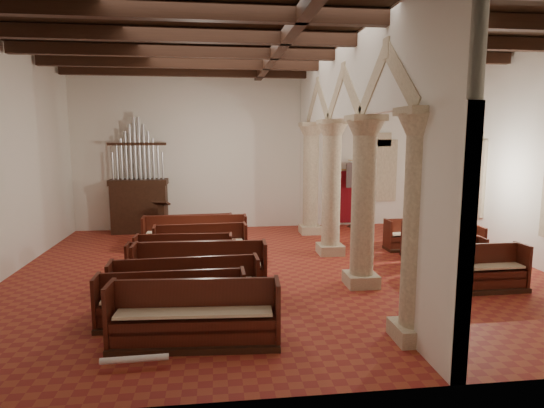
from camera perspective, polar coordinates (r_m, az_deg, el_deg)
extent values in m
plane|color=#9A3721|center=(12.41, 0.88, -8.29)|extent=(14.00, 14.00, 0.00)
plane|color=black|center=(12.12, 0.94, 19.99)|extent=(14.00, 14.00, 0.00)
cube|color=white|center=(17.85, -1.78, 6.63)|extent=(14.00, 0.02, 6.00)
cube|color=white|center=(6.03, 8.87, 2.77)|extent=(14.00, 0.02, 6.00)
cube|color=white|center=(14.62, 29.35, 5.12)|extent=(0.02, 12.00, 6.00)
cube|color=beige|center=(8.75, 17.41, -15.05)|extent=(0.75, 0.75, 0.30)
cylinder|color=beige|center=(8.21, 17.98, -3.44)|extent=(0.56, 0.56, 3.30)
cube|color=beige|center=(11.36, 11.10, -9.27)|extent=(0.75, 0.75, 0.30)
cylinder|color=beige|center=(10.95, 11.37, -0.26)|extent=(0.56, 0.56, 3.30)
cube|color=beige|center=(14.13, 7.31, -5.63)|extent=(0.75, 0.75, 0.30)
cylinder|color=beige|center=(13.80, 7.45, 1.63)|extent=(0.56, 0.56, 3.30)
cube|color=beige|center=(16.98, 4.80, -3.19)|extent=(0.75, 0.75, 0.30)
cylinder|color=beige|center=(16.71, 4.88, 2.87)|extent=(0.56, 0.56, 3.30)
cube|color=white|center=(12.34, 9.54, 15.13)|extent=(0.25, 11.90, 1.93)
cube|color=#2C6448|center=(16.73, 24.04, 3.02)|extent=(0.03, 1.00, 2.20)
cube|color=#2C6448|center=(19.00, 13.46, 4.10)|extent=(1.00, 0.03, 2.20)
cube|color=#321B10|center=(17.70, -16.26, -0.55)|extent=(2.00, 0.80, 1.80)
cube|color=#321B10|center=(17.58, -16.39, 2.67)|extent=(2.10, 0.85, 0.20)
cube|color=#331C10|center=(16.83, -13.50, -3.84)|extent=(0.61, 0.61, 0.11)
cube|color=#331C10|center=(16.72, -13.57, -2.03)|extent=(0.30, 0.30, 1.19)
cube|color=#331C10|center=(16.53, -13.68, 0.13)|extent=(0.64, 0.57, 0.21)
cube|color=maroon|center=(18.58, 9.08, 0.88)|extent=(1.60, 0.06, 2.10)
cylinder|color=gold|center=(18.45, 9.17, 4.26)|extent=(1.80, 0.04, 0.04)
cone|color=#321B10|center=(18.42, 9.98, -2.62)|extent=(0.41, 0.41, 0.14)
cylinder|color=gold|center=(18.21, 10.08, 1.43)|extent=(0.04, 0.04, 2.76)
cylinder|color=gold|center=(18.10, 10.19, 5.40)|extent=(0.22, 0.79, 0.03)
cube|color=#191854|center=(18.12, 10.16, 3.58)|extent=(0.62, 0.17, 0.98)
cube|color=navy|center=(8.45, -5.76, -14.59)|extent=(0.37, 0.31, 0.36)
cube|color=#162B99|center=(9.35, -4.91, -12.26)|extent=(0.41, 0.37, 0.36)
cube|color=navy|center=(11.13, -4.35, -8.93)|extent=(0.37, 0.33, 0.32)
cylinder|color=white|center=(7.76, -16.87, -18.12)|extent=(1.04, 0.14, 0.10)
cylinder|color=silver|center=(9.42, -6.75, -12.91)|extent=(0.90, 0.30, 0.09)
cube|color=#321B10|center=(8.32, -9.59, -16.77)|extent=(2.95, 0.95, 0.11)
cube|color=#41140E|center=(8.15, -9.66, -15.03)|extent=(2.78, 0.61, 0.49)
cube|color=#41140E|center=(8.28, -9.64, -12.63)|extent=(2.76, 0.26, 1.03)
cube|color=#41140E|center=(8.31, -19.78, -12.94)|extent=(0.12, 0.65, 1.03)
cube|color=#41140E|center=(8.17, 0.57, -12.79)|extent=(0.12, 0.65, 1.03)
cube|color=beige|center=(8.05, -9.71, -13.27)|extent=(2.67, 0.56, 0.05)
cube|color=#321B10|center=(9.24, -12.40, -14.24)|extent=(2.82, 0.71, 0.10)
cube|color=#44190E|center=(9.10, -12.49, -12.81)|extent=(2.67, 0.41, 0.44)
cube|color=#44190E|center=(9.22, -12.41, -10.91)|extent=(2.67, 0.10, 0.92)
cube|color=#44190E|center=(9.31, -21.11, -11.10)|extent=(0.07, 0.58, 0.92)
cube|color=#44190E|center=(9.04, -3.63, -11.11)|extent=(0.07, 0.58, 0.92)
cube|color=beige|center=(9.01, -12.54, -11.38)|extent=(2.56, 0.37, 0.05)
cube|color=#321B10|center=(9.86, -10.74, -12.67)|extent=(3.07, 0.84, 0.10)
cube|color=#4A1F0F|center=(9.71, -10.80, -11.22)|extent=(2.91, 0.53, 0.47)
cube|color=#4A1F0F|center=(9.86, -10.76, -9.34)|extent=(2.89, 0.19, 0.98)
cube|color=#4A1F0F|center=(9.91, -19.54, -9.58)|extent=(0.10, 0.62, 0.98)
cube|color=#4A1F0F|center=(9.71, -1.92, -9.46)|extent=(0.10, 0.62, 0.98)
cube|color=beige|center=(9.63, -10.85, -9.77)|extent=(2.79, 0.48, 0.05)
cube|color=#321B10|center=(10.99, -8.91, -10.36)|extent=(3.11, 0.87, 0.11)
cube|color=#491A0F|center=(10.85, -8.96, -8.97)|extent=(2.95, 0.54, 0.48)
cube|color=#491A0F|center=(11.01, -8.95, -7.24)|extent=(2.94, 0.18, 1.02)
cube|color=#491A0F|center=(11.00, -16.92, -7.53)|extent=(0.10, 0.65, 1.02)
cube|color=#491A0F|center=(10.89, -0.96, -7.31)|extent=(0.10, 0.65, 1.02)
cube|color=beige|center=(10.77, -8.99, -7.60)|extent=(2.83, 0.49, 0.05)
cube|color=#321B10|center=(11.87, -11.14, -9.02)|extent=(2.73, 0.65, 0.09)
cube|color=#44100E|center=(11.76, -11.19, -7.93)|extent=(2.58, 0.38, 0.41)
cube|color=#44100E|center=(11.90, -11.15, -6.60)|extent=(2.58, 0.08, 0.86)
cube|color=#44100E|center=(11.93, -17.62, -6.80)|extent=(0.07, 0.54, 0.86)
cube|color=#44100E|center=(11.73, -4.68, -6.68)|extent=(0.07, 0.54, 0.86)
cube|color=beige|center=(11.70, -11.22, -6.86)|extent=(2.48, 0.34, 0.05)
cube|color=#321B10|center=(12.57, -10.94, -8.01)|extent=(2.61, 0.77, 0.09)
cube|color=#441E0E|center=(12.46, -10.99, -6.93)|extent=(2.45, 0.49, 0.42)
cube|color=#441E0E|center=(12.60, -10.95, -5.65)|extent=(2.43, 0.18, 0.89)
cube|color=#441E0E|center=(12.61, -16.73, -5.85)|extent=(0.09, 0.56, 0.89)
cube|color=#441E0E|center=(12.43, -5.19, -5.72)|extent=(0.09, 0.56, 0.89)
cube|color=beige|center=(12.40, -11.02, -5.89)|extent=(2.35, 0.44, 0.05)
cube|color=#321B10|center=(13.45, -8.89, -6.84)|extent=(2.69, 0.84, 0.10)
cube|color=#4F1811|center=(13.33, -8.92, -5.75)|extent=(2.52, 0.53, 0.45)
cube|color=#4F1811|center=(13.50, -8.92, -4.47)|extent=(2.51, 0.20, 0.96)
cube|color=#4F1811|center=(13.45, -14.47, -4.69)|extent=(0.10, 0.61, 0.96)
cube|color=#4F1811|center=(13.36, -3.37, -4.52)|extent=(0.10, 0.61, 0.96)
cube|color=beige|center=(13.27, -8.95, -4.69)|extent=(2.42, 0.48, 0.05)
cube|color=#321B10|center=(14.79, -9.56, -5.44)|extent=(3.27, 0.73, 0.10)
cube|color=#4C2310|center=(14.67, -9.60, -4.42)|extent=(3.12, 0.42, 0.46)
cube|color=#4C2310|center=(14.85, -9.58, -3.25)|extent=(3.11, 0.08, 0.98)
cube|color=#4C2310|center=(14.85, -15.79, -3.46)|extent=(0.07, 0.62, 0.98)
cube|color=#4C2310|center=(14.70, -3.37, -3.26)|extent=(0.07, 0.62, 0.98)
cube|color=beige|center=(14.62, -9.62, -3.44)|extent=(2.99, 0.38, 0.05)
cube|color=#321B10|center=(15.66, -10.42, -4.69)|extent=(3.00, 0.82, 0.09)
cube|color=#48140F|center=(15.56, -10.45, -3.83)|extent=(2.83, 0.53, 0.41)
cube|color=#48140F|center=(15.72, -10.43, -2.85)|extent=(2.81, 0.23, 0.87)
cube|color=#48140F|center=(15.73, -15.74, -3.02)|extent=(0.10, 0.55, 0.87)
cube|color=#48140F|center=(15.56, -5.12, -2.86)|extent=(0.10, 0.55, 0.87)
cube|color=beige|center=(15.52, -10.47, -3.00)|extent=(2.72, 0.49, 0.05)
cube|color=#321B10|center=(11.97, 25.14, -9.51)|extent=(1.90, 0.75, 0.10)
cube|color=#491A0F|center=(11.85, 25.36, -8.28)|extent=(1.75, 0.43, 0.46)
cube|color=#491A0F|center=(11.97, 24.83, -6.80)|extent=(1.74, 0.10, 0.98)
cube|color=#491A0F|center=(11.38, 21.34, -7.36)|extent=(0.08, 0.62, 0.98)
cube|color=#491A0F|center=(12.34, 28.85, -6.63)|extent=(0.08, 0.62, 0.98)
cube|color=beige|center=(11.78, 25.44, -7.08)|extent=(1.68, 0.39, 0.05)
cube|color=#321B10|center=(12.97, 21.64, -7.96)|extent=(1.65, 0.67, 0.09)
cube|color=#4F1F10|center=(12.86, 21.80, -6.93)|extent=(1.50, 0.39, 0.41)
cube|color=#4F1F10|center=(12.98, 21.41, -5.72)|extent=(1.49, 0.08, 0.87)
cube|color=#4F1F10|center=(12.50, 18.54, -6.10)|extent=(0.07, 0.55, 0.87)
cube|color=#4F1F10|center=(13.25, 24.72, -5.63)|extent=(0.07, 0.55, 0.87)
cube|color=beige|center=(12.80, 21.86, -5.94)|extent=(1.44, 0.35, 0.05)
cube|color=#321B10|center=(13.79, 21.15, -6.94)|extent=(1.92, 0.84, 0.10)
cube|color=#410E0D|center=(13.67, 21.32, -5.83)|extent=(1.75, 0.52, 0.47)
cube|color=#410E0D|center=(13.82, 20.91, -4.55)|extent=(1.73, 0.18, 0.99)
cube|color=#410E0D|center=(13.27, 17.78, -4.92)|extent=(0.11, 0.63, 0.99)
cube|color=#410E0D|center=(14.12, 24.48, -4.49)|extent=(0.11, 0.63, 0.99)
cube|color=beige|center=(13.61, 21.38, -4.77)|extent=(1.68, 0.48, 0.05)
cube|color=#321B10|center=(14.61, 19.91, -6.01)|extent=(2.07, 0.84, 0.10)
cube|color=#44170E|center=(14.50, 20.06, -4.98)|extent=(1.90, 0.53, 0.46)
cube|color=#44170E|center=(14.65, 19.69, -3.81)|extent=(1.88, 0.19, 0.97)
cube|color=#44170E|center=(14.10, 16.43, -4.13)|extent=(0.11, 0.62, 0.97)
cube|color=#44170E|center=(14.98, 23.33, -3.75)|extent=(0.11, 0.62, 0.97)
cube|color=beige|center=(14.45, 20.11, -4.00)|extent=(1.82, 0.48, 0.05)
cube|color=#321B10|center=(15.25, 17.02, -5.29)|extent=(1.70, 0.74, 0.09)
cube|color=#43110E|center=(15.15, 17.14, -4.39)|extent=(1.53, 0.45, 0.42)
cube|color=#43110E|center=(15.29, 16.85, -3.36)|extent=(1.52, 0.14, 0.89)
cube|color=#43110E|center=(14.85, 14.25, -3.60)|extent=(0.09, 0.56, 0.89)
cube|color=#43110E|center=(15.50, 19.77, -3.34)|extent=(0.09, 0.56, 0.89)
cube|color=beige|center=(15.10, 17.17, -3.53)|extent=(1.47, 0.41, 0.05)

